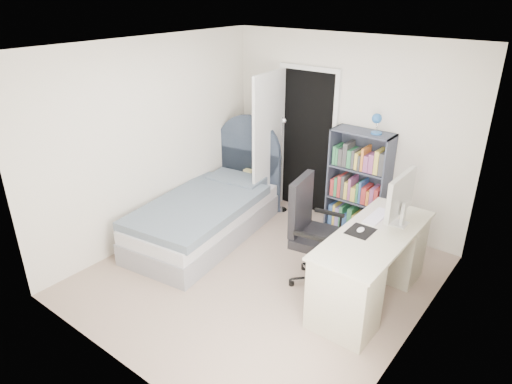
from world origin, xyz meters
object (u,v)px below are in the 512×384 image
Objects in this scene: bed at (209,212)px; bookcase at (358,187)px; nightstand at (253,182)px; floor_lamp at (281,175)px; desk at (372,263)px; office_chair at (313,228)px.

bookcase is (1.47, 1.27, 0.32)m from bed.
floor_lamp is (0.41, 0.11, 0.19)m from nightstand.
bed is at bearing -179.99° from desk.
office_chair is (-0.65, -0.10, 0.24)m from desk.
bed is 0.99m from nightstand.
desk is (0.80, -1.27, -0.19)m from bookcase.
bed is at bearing -87.93° from nightstand.
bookcase is 1.51m from desk.
bed is 3.96× the size of nightstand.
floor_lamp is 1.11m from bookcase.
bookcase is 1.00× the size of desk.
bed reaches higher than office_chair.
office_chair is at bearing -33.36° from nightstand.
bed is 1.44× the size of desk.
desk is 1.33× the size of office_chair.
nightstand is at bearing 146.64° from office_chair.
desk is at bearing -30.12° from floor_lamp.
floor_lamp is 2.20m from desk.
office_chair is (1.24, -1.20, 0.09)m from floor_lamp.
nightstand is at bearing 156.87° from desk.
office_chair is at bearing -171.06° from desk.
office_chair is (0.14, -1.37, 0.04)m from bookcase.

